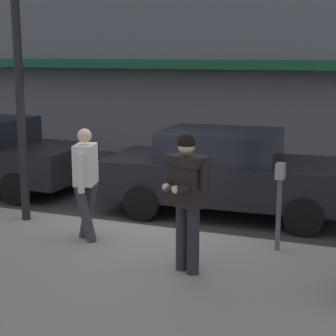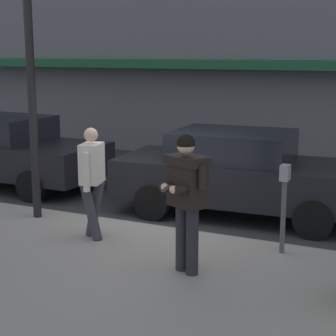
# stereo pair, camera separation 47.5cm
# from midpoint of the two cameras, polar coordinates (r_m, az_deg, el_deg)

# --- Properties ---
(ground_plane) EXTENTS (80.00, 80.00, 0.00)m
(ground_plane) POSITION_cam_midpoint_polar(r_m,az_deg,el_deg) (9.54, -3.81, -6.20)
(ground_plane) COLOR #2B2D30
(sidewalk) EXTENTS (32.00, 5.30, 0.14)m
(sidewalk) POSITION_cam_midpoint_polar(r_m,az_deg,el_deg) (6.72, -6.45, -13.57)
(sidewalk) COLOR gray
(sidewalk) RESTS_ON ground
(curb_paint_line) EXTENTS (28.00, 0.12, 0.01)m
(curb_paint_line) POSITION_cam_midpoint_polar(r_m,az_deg,el_deg) (9.22, 2.00, -6.80)
(curb_paint_line) COLOR silver
(curb_paint_line) RESTS_ON ground
(parked_sedan_mid) EXTENTS (4.60, 2.13, 1.54)m
(parked_sedan_mid) POSITION_cam_midpoint_polar(r_m,az_deg,el_deg) (10.23, 4.80, -0.40)
(parked_sedan_mid) COLOR black
(parked_sedan_mid) RESTS_ON ground
(man_texting_on_phone) EXTENTS (0.62, 0.65, 1.81)m
(man_texting_on_phone) POSITION_cam_midpoint_polar(r_m,az_deg,el_deg) (7.04, 0.03, -2.10)
(man_texting_on_phone) COLOR #23232B
(man_texting_on_phone) RESTS_ON sidewalk
(pedestrian_in_light_coat) EXTENTS (0.39, 0.59, 1.70)m
(pedestrian_in_light_coat) POSITION_cam_midpoint_polar(r_m,az_deg,el_deg) (8.45, -9.96, -0.94)
(pedestrian_in_light_coat) COLOR #33333D
(pedestrian_in_light_coat) RESTS_ON sidewalk
(street_lamp_post) EXTENTS (0.36, 0.36, 4.88)m
(street_lamp_post) POSITION_cam_midpoint_polar(r_m,az_deg,el_deg) (9.52, -16.54, 12.51)
(street_lamp_post) COLOR black
(street_lamp_post) RESTS_ON sidewalk
(parking_meter) EXTENTS (0.12, 0.18, 1.27)m
(parking_meter) POSITION_cam_midpoint_polar(r_m,az_deg,el_deg) (8.01, 9.59, -2.63)
(parking_meter) COLOR #4C4C51
(parking_meter) RESTS_ON sidewalk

